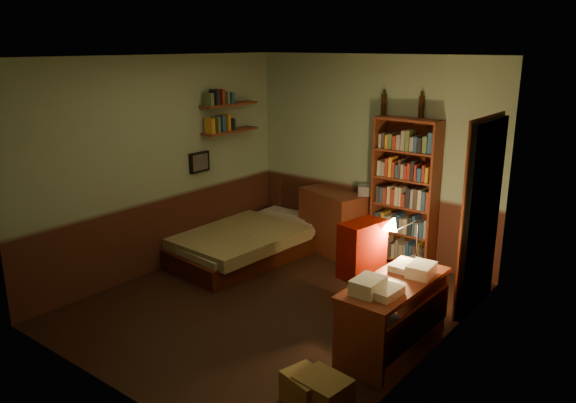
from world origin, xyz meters
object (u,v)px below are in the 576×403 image
Objects in this scene: mini_stereo at (368,190)px; desk at (393,316)px; cardboard_box_b at (323,394)px; cardboard_box_a at (306,389)px; bed at (250,232)px; office_chair at (376,282)px; bookshelf at (404,194)px; desk_lamp at (418,230)px; dresser at (332,221)px.

desk is (1.41, -1.93, -0.55)m from mini_stereo.
cardboard_box_a is at bearing -170.41° from cardboard_box_b.
office_chair is (2.28, -0.67, 0.13)m from bed.
cardboard_box_b is at bearing -65.85° from office_chair.
bookshelf reaches higher than desk_lamp.
mini_stereo is 0.19× the size of desk.
cardboard_box_a is at bearing -91.01° from mini_stereo.
desk reaches higher than cardboard_box_a.
office_chair is at bearing -26.85° from dresser.
office_chair is at bearing 139.55° from desk.
cardboard_box_a is at bearing -71.37° from office_chair.
desk is 0.90m from desk_lamp.
bed is 2.37× the size of office_chair.
desk is (1.86, -1.80, -0.08)m from dresser.
dresser is 2.68× the size of cardboard_box_a.
bookshelf is at bearing 103.66° from cardboard_box_a.
dresser is at bearing 52.76° from bed.
mini_stereo reaches higher than dresser.
office_chair reaches higher than bed.
desk_lamp is (0.78, -1.26, 0.04)m from bookshelf.
mini_stereo is 0.54m from bookshelf.
desk_lamp is at bearing 88.79° from cardboard_box_a.
bed is 3.39m from cardboard_box_b.
desk_lamp is 1.57× the size of cardboard_box_b.
cardboard_box_a is 0.90× the size of cardboard_box_b.
dresser is 3.96× the size of mini_stereo.
dresser is 0.74× the size of desk.
cardboard_box_a is 0.14m from cardboard_box_b.
dresser is 0.50× the size of bookshelf.
bed is 2.07m from bookshelf.
office_chair is (1.05, -1.61, -0.43)m from mini_stereo.
desk is 1.38× the size of office_chair.
dresser reaches higher than cardboard_box_a.
bed is 2.81m from desk.
office_chair reaches higher than desk.
dresser is 2.41× the size of cardboard_box_b.
bookshelf is at bearing 106.27° from cardboard_box_b.
dresser is at bearing 171.93° from mini_stereo.
bed is 2.38m from office_chair.
desk is (2.63, -0.99, 0.01)m from bed.
cardboard_box_a is at bearing -41.91° from dresser.
mini_stereo reaches higher than bed.
dresser is 1.54× the size of desk_lamp.
dresser is 0.67m from mini_stereo.
dresser is at bearing 145.37° from office_chair.
bookshelf is 3.25m from cardboard_box_b.
bed is 3.30m from cardboard_box_a.
mini_stereo is at bearing 43.64° from bed.
bed is 9.20× the size of mini_stereo.
desk_lamp is (1.77, -1.18, 0.56)m from dresser.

